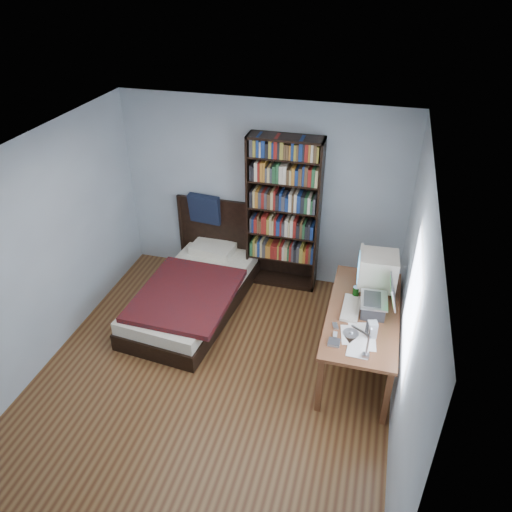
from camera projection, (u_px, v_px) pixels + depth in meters
The scene contains 14 objects.
room at pixel (212, 281), 4.86m from camera, with size 4.20×4.24×2.50m.
desk at pixel (364, 308), 5.85m from camera, with size 0.75×1.68×0.73m.
crt_monitor at pixel (377, 270), 5.48m from camera, with size 0.44×0.40×0.48m.
laptop at pixel (375, 304), 5.21m from camera, with size 0.37×0.38×0.44m.
desk_lamp at pixel (353, 339), 4.13m from camera, with size 0.26×0.56×0.67m.
keyboard at pixel (351, 308), 5.32m from camera, with size 0.18×0.46×0.03m, color beige.
speaker at pixel (372, 329), 4.92m from camera, with size 0.09×0.09×0.18m, color #98989A.
soda_can at pixel (356, 292), 5.49m from camera, with size 0.07×0.07×0.13m, color #093B08.
mouse at pixel (365, 296), 5.51m from camera, with size 0.07×0.12×0.04m, color silver.
phone_silver at pixel (335, 326), 5.09m from camera, with size 0.05×0.10×0.02m, color #B1B2B6.
phone_grey at pixel (335, 335), 4.97m from camera, with size 0.04×0.08×0.02m, color #98989A.
external_drive at pixel (334, 343), 4.87m from camera, with size 0.11×0.11×0.02m, color #98989A.
bookshelf at pixel (283, 215), 6.49m from camera, with size 0.95×0.30×2.11m.
bed at pixel (195, 289), 6.47m from camera, with size 1.27×2.22×1.16m.
Camera 1 is at (1.48, -3.75, 4.04)m, focal length 35.00 mm.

